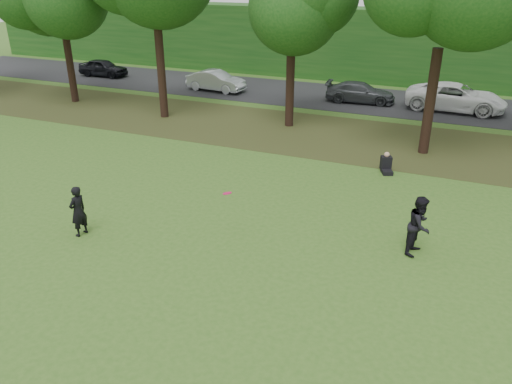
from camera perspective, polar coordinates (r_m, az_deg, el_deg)
ground at (r=13.95m, az=-3.57°, el=-9.37°), size 120.00×120.00×0.00m
leaf_litter at (r=25.14m, az=9.60°, el=6.20°), size 60.00×7.00×0.01m
street at (r=32.70m, az=13.04°, el=10.19°), size 70.00×7.00×0.02m
far_hedge at (r=38.06m, az=15.16°, el=15.78°), size 70.00×3.00×5.00m
player_left at (r=16.40m, az=-19.67°, el=-2.08°), size 0.46×0.64×1.65m
player_right at (r=15.22m, az=18.19°, el=-3.64°), size 0.87×1.01×1.80m
parked_cars at (r=31.84m, az=12.80°, el=11.14°), size 39.64×3.19×1.54m
frisbee at (r=14.60m, az=-3.31°, el=-0.13°), size 0.28×0.29×0.12m
seated_person at (r=21.15m, az=14.66°, el=3.05°), size 0.66×0.83×0.83m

